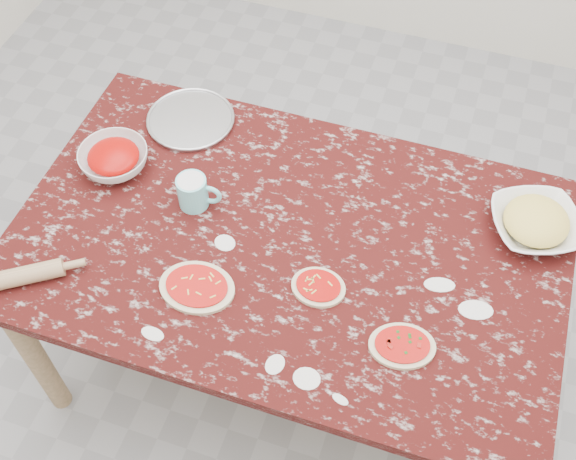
# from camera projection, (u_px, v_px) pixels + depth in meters

# --- Properties ---
(ground) EXTENTS (4.00, 4.00, 0.00)m
(ground) POSITION_uv_depth(u_px,v_px,m) (288.00, 357.00, 2.67)
(ground) COLOR gray
(worktable) EXTENTS (1.60, 1.00, 0.75)m
(worktable) POSITION_uv_depth(u_px,v_px,m) (288.00, 256.00, 2.13)
(worktable) COLOR #340B0A
(worktable) RESTS_ON ground
(pizza_tray) EXTENTS (0.30, 0.30, 0.01)m
(pizza_tray) POSITION_uv_depth(u_px,v_px,m) (191.00, 120.00, 2.35)
(pizza_tray) COLOR #B2B2B7
(pizza_tray) RESTS_ON worktable
(sauce_bowl) EXTENTS (0.28, 0.28, 0.07)m
(sauce_bowl) POSITION_uv_depth(u_px,v_px,m) (114.00, 159.00, 2.21)
(sauce_bowl) COLOR white
(sauce_bowl) RESTS_ON worktable
(cheese_bowl) EXTENTS (0.33, 0.33, 0.06)m
(cheese_bowl) POSITION_uv_depth(u_px,v_px,m) (535.00, 225.00, 2.06)
(cheese_bowl) COLOR white
(cheese_bowl) RESTS_ON worktable
(flour_mug) EXTENTS (0.13, 0.09, 0.11)m
(flour_mug) POSITION_uv_depth(u_px,v_px,m) (194.00, 192.00, 2.10)
(flour_mug) COLOR #76D9DF
(flour_mug) RESTS_ON worktable
(pizza_left) EXTENTS (0.22, 0.18, 0.02)m
(pizza_left) POSITION_uv_depth(u_px,v_px,m) (197.00, 287.00, 1.96)
(pizza_left) COLOR beige
(pizza_left) RESTS_ON worktable
(pizza_mid) EXTENTS (0.15, 0.13, 0.02)m
(pizza_mid) POSITION_uv_depth(u_px,v_px,m) (318.00, 287.00, 1.96)
(pizza_mid) COLOR beige
(pizza_mid) RESTS_ON worktable
(pizza_right) EXTENTS (0.21, 0.18, 0.02)m
(pizza_right) POSITION_uv_depth(u_px,v_px,m) (402.00, 346.00, 1.85)
(pizza_right) COLOR beige
(pizza_right) RESTS_ON worktable
(rolling_pin) EXTENTS (0.25, 0.19, 0.05)m
(rolling_pin) POSITION_uv_depth(u_px,v_px,m) (15.00, 277.00, 1.96)
(rolling_pin) COLOR tan
(rolling_pin) RESTS_ON worktable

